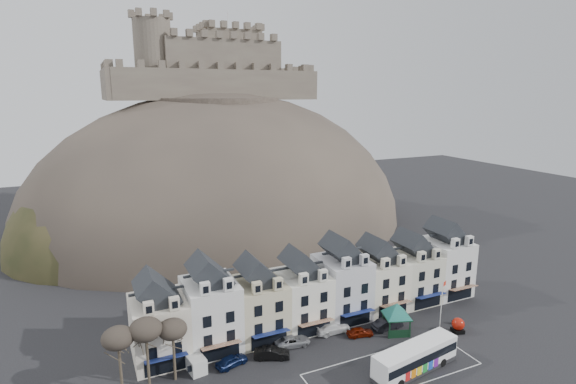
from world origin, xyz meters
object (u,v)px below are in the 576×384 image
object	(u,v)px
car_white	(332,328)
car_maroon	(360,332)
red_buoy	(458,325)
car_black	(272,353)
car_navy	(232,361)
car_charcoal	(387,324)
bus	(415,357)
bus_shelter	(397,310)
flagpole	(442,302)
car_silver	(292,341)
white_van	(194,361)

from	to	relation	value
car_white	car_maroon	xyz separation A→B (m)	(3.04, -2.49, -0.13)
red_buoy	car_white	xyz separation A→B (m)	(-16.40, 7.46, -0.35)
car_black	car_maroon	bearing A→B (deg)	-66.74
car_navy	car_charcoal	world-z (taller)	car_charcoal
bus	car_navy	xyz separation A→B (m)	(-20.26, 10.42, -1.21)
bus_shelter	flagpole	distance (m)	6.62
car_silver	car_maroon	world-z (taller)	car_silver
car_silver	car_black	bearing A→B (deg)	118.62
car_navy	car_white	world-z (taller)	car_white
bus_shelter	car_white	world-z (taller)	bus_shelter
bus	bus_shelter	world-z (taller)	bus_shelter
bus	car_black	bearing A→B (deg)	138.26
red_buoy	car_maroon	xyz separation A→B (m)	(-13.36, 4.97, -0.48)
bus_shelter	car_charcoal	xyz separation A→B (m)	(-0.48, 1.35, -2.75)
car_white	car_charcoal	size ratio (longest dim) A/B	1.13
car_navy	car_charcoal	bearing A→B (deg)	-108.00
car_navy	car_charcoal	size ratio (longest dim) A/B	0.89
red_buoy	white_van	world-z (taller)	red_buoy
bus	car_charcoal	bearing A→B (deg)	63.36
flagpole	car_silver	distance (m)	22.12
bus	flagpole	bearing A→B (deg)	23.48
white_van	car_charcoal	world-z (taller)	white_van
bus	car_white	distance (m)	13.03
bus	car_navy	world-z (taller)	bus
red_buoy	car_silver	distance (m)	24.07
car_maroon	flagpole	bearing A→B (deg)	-94.70
bus	car_black	world-z (taller)	bus
bus_shelter	car_charcoal	distance (m)	3.10
car_black	car_silver	distance (m)	4.04
car_white	car_charcoal	distance (m)	8.17
car_black	car_silver	world-z (taller)	car_black
red_buoy	car_silver	size ratio (longest dim) A/B	0.45
car_white	car_navy	bearing A→B (deg)	95.98
car_charcoal	car_silver	bearing A→B (deg)	81.61
bus_shelter	car_charcoal	bearing A→B (deg)	127.76
car_navy	red_buoy	bearing A→B (deg)	-116.38
red_buoy	car_charcoal	distance (m)	9.96
car_navy	car_black	size ratio (longest dim) A/B	0.91
bus_shelter	car_navy	distance (m)	24.13
bus_shelter	car_black	bearing A→B (deg)	-166.19
bus_shelter	white_van	distance (m)	28.68
red_buoy	car_charcoal	xyz separation A→B (m)	(-8.60, 5.02, -0.34)
red_buoy	white_van	size ratio (longest dim) A/B	0.48
car_silver	bus	bearing A→B (deg)	-129.95
bus	car_black	size ratio (longest dim) A/B	2.72
car_silver	car_navy	bearing A→B (deg)	101.50
red_buoy	car_black	bearing A→B (deg)	169.13
flagpole	bus_shelter	bearing A→B (deg)	160.88
car_black	bus_shelter	bearing A→B (deg)	-70.51
car_navy	bus_shelter	bearing A→B (deg)	-111.20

